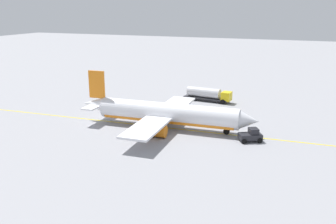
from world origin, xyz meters
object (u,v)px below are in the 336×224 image
pushback_tug (251,135)px  fuel_tanker (208,94)px  refueling_worker (182,103)px  safety_cone_wingtip (240,122)px  safety_cone_nose (239,120)px  airplane (165,114)px

pushback_tug → fuel_tanker: bearing=120.8°
fuel_tanker → refueling_worker: (-3.83, -7.09, -0.91)m
fuel_tanker → refueling_worker: size_ratio=6.66×
refueling_worker → safety_cone_wingtip: (14.17, -7.11, -0.47)m
fuel_tanker → safety_cone_nose: bearing=-53.1°
airplane → fuel_tanker: bearing=85.3°
pushback_tug → airplane: bearing=175.1°
fuel_tanker → safety_cone_wingtip: fuel_tanker is taller
pushback_tug → safety_cone_wingtip: 9.56m
fuel_tanker → airplane: bearing=-94.7°
airplane → fuel_tanker: 21.84m
refueling_worker → fuel_tanker: bearing=61.6°
refueling_worker → safety_cone_wingtip: size_ratio=2.43×
pushback_tug → safety_cone_nose: pushback_tug is taller
airplane → safety_cone_nose: airplane is taller
refueling_worker → safety_cone_nose: size_ratio=2.54×
fuel_tanker → pushback_tug: fuel_tanker is taller
airplane → fuel_tanker: size_ratio=2.94×
fuel_tanker → refueling_worker: fuel_tanker is taller
fuel_tanker → safety_cone_wingtip: (10.34, -14.20, -1.38)m
refueling_worker → airplane: bearing=-82.1°
safety_cone_wingtip → pushback_tug: bearing=-68.9°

